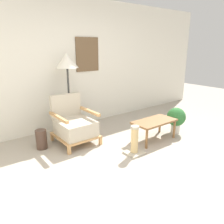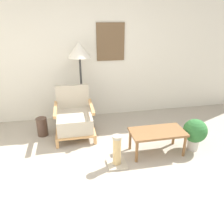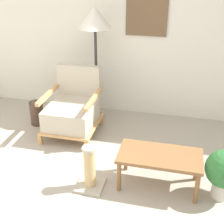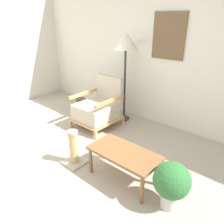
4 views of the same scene
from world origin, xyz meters
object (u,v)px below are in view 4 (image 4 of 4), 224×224
(floor_lamp, at_px, (126,44))
(potted_plant, at_px, (172,182))
(scratching_post, at_px, (74,150))
(coffee_table, at_px, (124,155))
(armchair, at_px, (98,108))
(vase, at_px, (81,107))

(floor_lamp, relative_size, potted_plant, 3.01)
(potted_plant, height_order, scratching_post, potted_plant)
(coffee_table, height_order, potted_plant, potted_plant)
(coffee_table, bearing_deg, potted_plant, -2.70)
(floor_lamp, distance_m, scratching_post, 2.00)
(coffee_table, bearing_deg, armchair, 146.31)
(coffee_table, height_order, vase, coffee_table)
(vase, relative_size, scratching_post, 0.70)
(armchair, xyz_separation_m, potted_plant, (1.87, -0.86, -0.02))
(vase, bearing_deg, floor_lamp, 27.99)
(vase, bearing_deg, potted_plant, -21.52)
(floor_lamp, bearing_deg, vase, -152.01)
(coffee_table, xyz_separation_m, scratching_post, (-0.69, -0.20, -0.14))
(floor_lamp, height_order, potted_plant, floor_lamp)
(scratching_post, bearing_deg, potted_plant, 7.18)
(floor_lamp, bearing_deg, potted_plant, -39.37)
(vase, bearing_deg, armchair, -10.71)
(armchair, bearing_deg, floor_lamp, 70.46)
(armchair, relative_size, potted_plant, 1.63)
(armchair, bearing_deg, potted_plant, -24.66)
(coffee_table, xyz_separation_m, potted_plant, (0.63, -0.03, -0.02))
(coffee_table, distance_m, scratching_post, 0.73)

